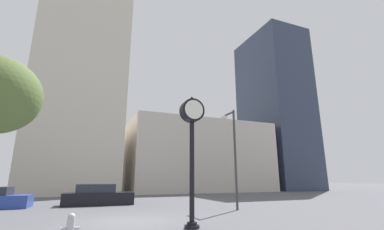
% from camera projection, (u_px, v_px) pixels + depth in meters
% --- Properties ---
extents(ground_plane, '(200.00, 200.00, 0.00)m').
position_uv_depth(ground_plane, '(129.00, 221.00, 10.88)').
color(ground_plane, '#515156').
extents(building_tall_tower, '(10.51, 12.00, 34.45)m').
position_uv_depth(building_tall_tower, '(85.00, 63.00, 35.39)').
color(building_tall_tower, beige).
rests_on(building_tall_tower, ground_plane).
extents(building_storefront_row, '(20.19, 12.00, 9.72)m').
position_uv_depth(building_storefront_row, '(196.00, 158.00, 38.53)').
color(building_storefront_row, beige).
rests_on(building_storefront_row, ground_plane).
extents(building_glass_modern, '(8.27, 12.00, 27.80)m').
position_uv_depth(building_glass_modern, '(274.00, 110.00, 46.35)').
color(building_glass_modern, '#2D384C').
rests_on(building_glass_modern, ground_plane).
extents(street_clock, '(0.94, 0.55, 5.01)m').
position_uv_depth(street_clock, '(192.00, 133.00, 10.13)').
color(street_clock, black).
rests_on(street_clock, ground_plane).
extents(car_black, '(4.64, 1.89, 1.40)m').
position_uv_depth(car_black, '(98.00, 196.00, 17.72)').
color(car_black, black).
rests_on(car_black, ground_plane).
extents(fire_hydrant_near, '(0.51, 0.22, 0.76)m').
position_uv_depth(fire_hydrant_near, '(70.00, 227.00, 7.50)').
color(fire_hydrant_near, '#B7B7BC').
rests_on(fire_hydrant_near, ground_plane).
extents(street_lamp_right, '(0.36, 1.57, 5.96)m').
position_uv_depth(street_lamp_right, '(231.00, 142.00, 16.06)').
color(street_lamp_right, '#38383D').
rests_on(street_lamp_right, ground_plane).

